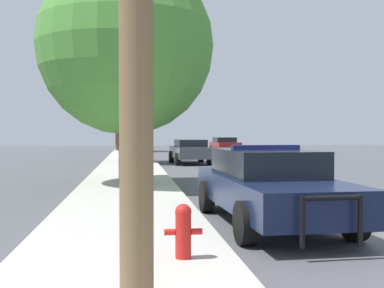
{
  "coord_description": "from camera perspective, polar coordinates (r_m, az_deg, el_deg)",
  "views": [
    {
      "loc": [
        -4.98,
        -8.48,
        1.75
      ],
      "look_at": [
        -1.94,
        15.77,
        1.17
      ],
      "focal_mm": 45.0,
      "sensor_mm": 36.0,
      "label": 1
    }
  ],
  "objects": [
    {
      "name": "car_background_midblock",
      "position": [
        26.82,
        -0.24,
        -0.81
      ],
      "size": [
        2.15,
        4.14,
        1.36
      ],
      "rotation": [
        0.0,
        0.0,
        0.05
      ],
      "color": "#474C51",
      "rests_on": "ground_plane"
    },
    {
      "name": "police_car",
      "position": [
        9.33,
        9.05,
        -4.73
      ],
      "size": [
        2.2,
        5.23,
        1.51
      ],
      "rotation": [
        0.0,
        0.0,
        3.18
      ],
      "color": "#141E3D",
      "rests_on": "ground_plane"
    },
    {
      "name": "car_background_oncoming",
      "position": [
        37.42,
        3.91,
        -0.17
      ],
      "size": [
        2.03,
        3.96,
        1.37
      ],
      "rotation": [
        0.0,
        0.0,
        3.16
      ],
      "color": "maroon",
      "rests_on": "ground_plane"
    },
    {
      "name": "traffic_light",
      "position": [
        27.02,
        -2.97,
        6.52
      ],
      "size": [
        3.62,
        0.35,
        5.8
      ],
      "color": "#424247",
      "rests_on": "sidewalk_left"
    },
    {
      "name": "tree_sidewalk_far",
      "position": [
        44.47,
        -8.77,
        5.16
      ],
      "size": [
        4.32,
        4.32,
        6.76
      ],
      "color": "brown",
      "rests_on": "sidewalk_left"
    },
    {
      "name": "fire_hydrant",
      "position": [
        6.28,
        -1.05,
        -10.07
      ],
      "size": [
        0.49,
        0.21,
        0.7
      ],
      "color": "red",
      "rests_on": "sidewalk_left"
    },
    {
      "name": "tree_sidewalk_near",
      "position": [
        15.8,
        -7.85,
        11.3
      ],
      "size": [
        5.62,
        5.62,
        7.17
      ],
      "color": "#4C3823",
      "rests_on": "sidewalk_left"
    },
    {
      "name": "tree_sidewalk_mid",
      "position": [
        27.67,
        -6.8,
        6.85
      ],
      "size": [
        4.57,
        4.57,
        6.56
      ],
      "color": "brown",
      "rests_on": "sidewalk_left"
    },
    {
      "name": "sidewalk_left",
      "position": [
        8.65,
        -7.94,
        -9.88
      ],
      "size": [
        3.0,
        110.0,
        0.13
      ],
      "color": "#BCB7AD",
      "rests_on": "ground_plane"
    }
  ]
}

